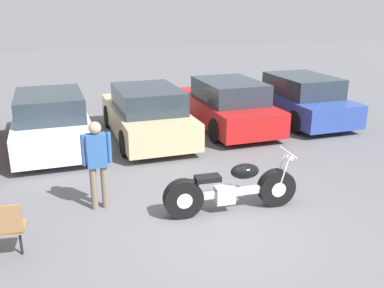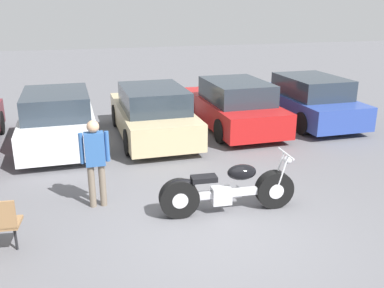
% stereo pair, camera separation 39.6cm
% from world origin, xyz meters
% --- Properties ---
extents(ground_plane, '(60.00, 60.00, 0.00)m').
position_xyz_m(ground_plane, '(0.00, 0.00, 0.00)').
color(ground_plane, slate).
extents(motorcycle, '(2.44, 0.62, 1.03)m').
position_xyz_m(motorcycle, '(0.34, 0.57, 0.42)').
color(motorcycle, black).
rests_on(motorcycle, ground_plane).
extents(parked_car_white, '(1.87, 4.32, 1.43)m').
position_xyz_m(parked_car_white, '(-2.51, 5.39, 0.67)').
color(parked_car_white, white).
rests_on(parked_car_white, ground_plane).
extents(parked_car_champagne, '(1.87, 4.32, 1.43)m').
position_xyz_m(parked_car_champagne, '(-0.04, 5.30, 0.67)').
color(parked_car_champagne, '#C6B284').
rests_on(parked_car_champagne, ground_plane).
extents(parked_car_red, '(1.87, 4.32, 1.43)m').
position_xyz_m(parked_car_red, '(2.42, 5.57, 0.67)').
color(parked_car_red, red).
rests_on(parked_car_red, ground_plane).
extents(parked_car_blue, '(1.87, 4.32, 1.43)m').
position_xyz_m(parked_car_blue, '(4.89, 5.64, 0.67)').
color(parked_car_blue, '#2D479E').
rests_on(parked_car_blue, ground_plane).
extents(person_standing, '(0.52, 0.22, 1.62)m').
position_xyz_m(person_standing, '(-1.82, 1.44, 0.96)').
color(person_standing, '#726656').
rests_on(person_standing, ground_plane).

